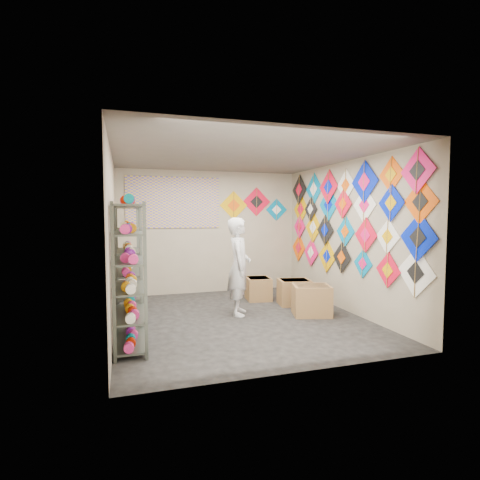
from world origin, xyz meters
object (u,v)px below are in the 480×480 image
object	(u,v)px
shelf_rack_front	(129,275)
shopkeeper	(239,266)
carton_b	(294,292)
shelf_rack_back	(128,263)
carton_a	(311,300)
carton_c	(258,289)

from	to	relation	value
shelf_rack_front	shopkeeper	xyz separation A→B (m)	(1.84, 1.08, -0.10)
shelf_rack_front	carton_b	world-z (taller)	shelf_rack_front
shelf_rack_front	shelf_rack_back	xyz separation A→B (m)	(0.00, 1.30, 0.00)
shopkeeper	carton_a	world-z (taller)	shopkeeper
carton_a	carton_b	bearing A→B (deg)	103.00
shelf_rack_front	shelf_rack_back	bearing A→B (deg)	90.00
shelf_rack_front	carton_b	distance (m)	3.47
shelf_rack_front	carton_b	bearing A→B (deg)	25.20
shelf_rack_back	carton_a	bearing A→B (deg)	-11.71
shelf_rack_front	shelf_rack_back	distance (m)	1.30
shelf_rack_front	carton_a	xyz separation A→B (m)	(3.03, 0.67, -0.69)
carton_b	carton_c	bearing A→B (deg)	141.61
shopkeeper	carton_a	size ratio (longest dim) A/B	2.70
shelf_rack_front	carton_c	size ratio (longest dim) A/B	3.63
carton_a	carton_c	distance (m)	1.45
shelf_rack_front	carton_b	xyz separation A→B (m)	(3.07, 1.45, -0.71)
carton_a	shelf_rack_back	bearing A→B (deg)	-175.53
shopkeeper	carton_a	distance (m)	1.39
shopkeeper	carton_c	world-z (taller)	shopkeeper
shelf_rack_front	carton_a	world-z (taller)	shelf_rack_front
shelf_rack_back	carton_a	size ratio (longest dim) A/B	3.04
shelf_rack_front	shelf_rack_back	size ratio (longest dim) A/B	1.00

